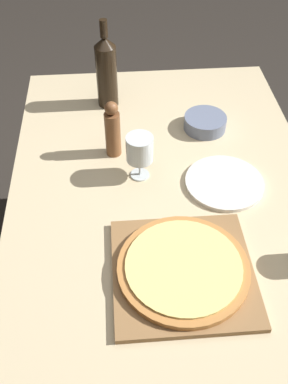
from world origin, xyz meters
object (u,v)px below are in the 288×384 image
Objects in this scene: pizza at (183,268)px; wine_bottle at (106,71)px; small_bowl at (205,123)px; pepper_mill at (113,130)px; wine_glass at (140,150)px.

wine_bottle reaches higher than pizza.
wine_bottle reaches higher than small_bowl.
wine_bottle reaches higher than pepper_mill.
pepper_mill reaches higher than wine_glass.
wine_bottle is 0.31m from pepper_mill.
pepper_mill is 1.34× the size of small_bowl.
small_bowl is at bearing 75.00° from pizza.
wine_glass is 1.01× the size of small_bowl.
pepper_mill reaches higher than small_bowl.
pepper_mill is (-0.17, 0.52, 0.07)m from pizza.
pepper_mill is 0.15m from wine_glass.
pizza is 0.41m from wine_glass.
wine_glass is (0.08, -0.12, 0.01)m from pepper_mill.
wine_bottle is 0.43m from wine_glass.
pizza is at bearing -71.92° from pepper_mill.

